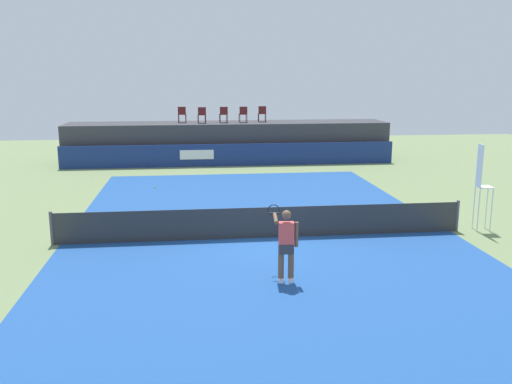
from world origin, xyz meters
TOP-DOWN VIEW (x-y plane):
  - ground_plane at (0.00, 3.00)m, footprint 48.00×48.00m
  - court_inner at (0.00, 0.00)m, footprint 12.00×22.00m
  - sponsor_wall at (-0.01, 13.50)m, footprint 18.00×0.22m
  - spectator_platform at (0.00, 15.30)m, footprint 18.00×2.80m
  - spectator_chair_far_left at (-2.57, 15.49)m, footprint 0.46×0.46m
  - spectator_chair_left at (-1.48, 14.98)m, footprint 0.47×0.47m
  - spectator_chair_center at (-0.26, 15.18)m, footprint 0.47×0.47m
  - spectator_chair_right at (0.85, 15.20)m, footprint 0.46×0.46m
  - spectator_chair_far_right at (1.97, 15.49)m, footprint 0.45×0.45m
  - umpire_chair at (6.92, 0.02)m, footprint 0.50×0.50m
  - tennis_net at (0.00, 0.00)m, footprint 12.40×0.02m
  - net_post_near at (-6.20, 0.00)m, footprint 0.10×0.10m
  - net_post_far at (6.20, 0.00)m, footprint 0.10×0.10m
  - tennis_player at (0.07, -3.64)m, footprint 0.62×1.17m
  - tennis_ball at (-3.73, 8.03)m, footprint 0.07×0.07m

SIDE VIEW (x-z plane):
  - ground_plane at x=0.00m, z-range 0.00..0.00m
  - court_inner at x=0.00m, z-range 0.00..0.00m
  - tennis_ball at x=-3.73m, z-range 0.00..0.07m
  - tennis_net at x=0.00m, z-range 0.00..0.95m
  - net_post_near at x=-6.20m, z-range 0.00..1.00m
  - net_post_far at x=6.20m, z-range 0.00..1.00m
  - sponsor_wall at x=-0.01m, z-range 0.00..1.20m
  - tennis_player at x=0.07m, z-range 0.07..1.84m
  - spectator_platform at x=0.00m, z-range 0.00..2.20m
  - umpire_chair at x=6.92m, z-range 0.21..2.97m
  - spectator_chair_far_left at x=-2.57m, z-range 2.25..3.14m
  - spectator_chair_left at x=-1.48m, z-range 2.25..3.14m
  - spectator_chair_center at x=-0.26m, z-range 2.25..3.14m
  - spectator_chair_right at x=0.85m, z-range 2.25..3.14m
  - spectator_chair_far_right at x=1.97m, z-range 2.25..3.14m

